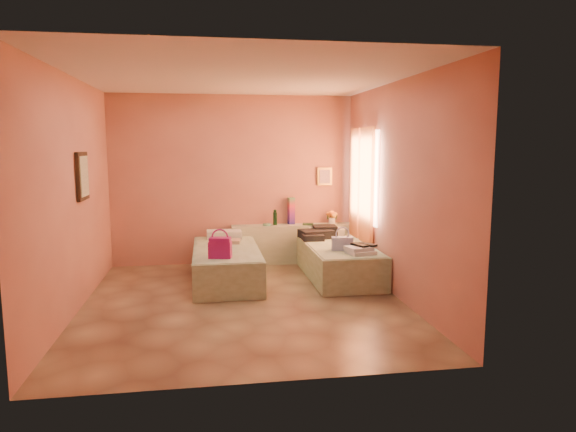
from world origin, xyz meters
The scene contains 16 objects.
ground centered at (0.00, 0.00, 0.00)m, with size 4.50×4.50×0.00m, color tan.
room_walls centered at (0.21, 0.57, 1.79)m, with size 4.02×4.51×2.81m.
headboard_ledge centered at (0.98, 2.10, 0.33)m, with size 2.05×0.30×0.65m, color #B2B897.
bed_left centered at (-0.18, 1.05, 0.25)m, with size 0.90×2.00×0.50m, color #AAC49E.
bed_right centered at (1.50, 1.05, 0.25)m, with size 0.90×2.00×0.50m, color #AAC49E.
water_bottle centered at (0.68, 2.12, 0.77)m, with size 0.07×0.07×0.25m, color #14381F.
rainbow_box centered at (0.97, 2.17, 0.88)m, with size 0.10×0.10×0.45m, color #A41469.
small_dish centered at (0.53, 2.06, 0.67)m, with size 0.13×0.13×0.03m, color #4D8E6D.
green_book centered at (1.23, 2.03, 0.66)m, with size 0.18×0.13×0.03m, color #234226.
flower_vase centered at (1.66, 2.09, 0.78)m, with size 0.20×0.20×0.26m, color white.
magenta_handbag centered at (-0.28, 0.40, 0.64)m, with size 0.30×0.17×0.28m, color #A41469.
khaki_garment centered at (-0.11, 1.41, 0.53)m, with size 0.31×0.25×0.05m, color tan.
clothes_pile centered at (1.33, 1.63, 0.58)m, with size 0.56×0.56×0.17m, color black.
blue_handbag centered at (1.45, 0.62, 0.60)m, with size 0.30×0.13×0.19m, color #3D4993.
towel_stack centered at (1.63, 0.35, 0.55)m, with size 0.35×0.30×0.10m, color silver.
sandal_pair centered at (1.69, 0.40, 0.61)m, with size 0.20×0.27×0.03m, color black.
Camera 1 is at (-0.43, -6.32, 2.00)m, focal length 32.00 mm.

